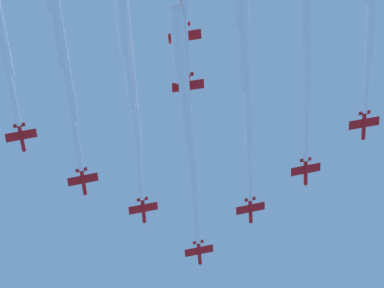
% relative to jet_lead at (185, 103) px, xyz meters
% --- Properties ---
extents(jet_lead, '(36.41, 78.74, 4.15)m').
position_rel_jet_lead_xyz_m(jet_lead, '(0.00, 0.00, 0.00)').
color(jet_lead, red).
extents(jet_port_inner, '(33.92, 68.53, 4.24)m').
position_rel_jet_lead_xyz_m(jet_port_inner, '(-9.94, -12.05, 3.59)').
color(jet_port_inner, red).
extents(jet_starboard_inner, '(37.09, 78.90, 4.23)m').
position_rel_jet_lead_xyz_m(jet_starboard_inner, '(19.93, -6.42, 1.43)').
color(jet_starboard_inner, red).
extents(jet_port_mid, '(34.09, 71.50, 4.26)m').
position_rel_jet_lead_xyz_m(jet_port_mid, '(-18.19, -32.69, 0.16)').
color(jet_port_mid, red).
extents(jet_starboard_mid, '(36.14, 77.75, 4.19)m').
position_rel_jet_lead_xyz_m(jet_starboard_mid, '(38.80, -12.01, 0.17)').
color(jet_starboard_mid, red).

